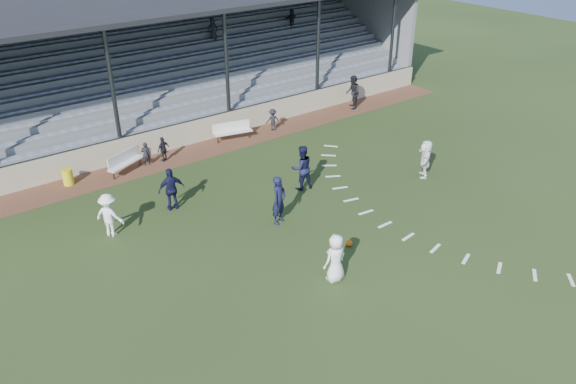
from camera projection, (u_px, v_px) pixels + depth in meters
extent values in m
plane|color=#243516|center=(329.00, 250.00, 20.33)|extent=(90.00, 90.00, 0.00)
cube|color=#543021|center=(191.00, 153.00, 27.70)|extent=(34.00, 2.00, 0.02)
cube|color=tan|center=(180.00, 136.00, 28.15)|extent=(34.00, 0.18, 1.20)
cube|color=silver|center=(126.00, 163.00, 25.65)|extent=(1.99, 1.19, 0.06)
cube|color=silver|center=(124.00, 157.00, 25.69)|extent=(1.85, 0.88, 0.54)
cylinder|color=#33353B|center=(114.00, 175.00, 25.11)|extent=(0.06, 0.06, 0.40)
cylinder|color=#33353B|center=(140.00, 161.00, 26.42)|extent=(0.06, 0.06, 0.40)
cube|color=silver|center=(233.00, 132.00, 28.90)|extent=(2.04, 0.85, 0.06)
cube|color=silver|center=(231.00, 127.00, 28.94)|extent=(1.96, 0.52, 0.54)
cylinder|color=#33353B|center=(218.00, 139.00, 28.71)|extent=(0.06, 0.06, 0.40)
cylinder|color=#33353B|center=(249.00, 134.00, 29.31)|extent=(0.06, 0.06, 0.40)
cylinder|color=yellow|center=(68.00, 177.00, 24.60)|extent=(0.46, 0.46, 0.73)
sphere|color=#C3530B|center=(349.00, 243.00, 20.49)|extent=(0.24, 0.24, 0.24)
imported|color=white|center=(336.00, 258.00, 18.38)|extent=(0.87, 0.58, 1.74)
imported|color=black|center=(279.00, 200.00, 21.54)|extent=(0.85, 0.72, 1.98)
imported|color=black|center=(302.00, 168.00, 24.01)|extent=(1.09, 0.92, 2.00)
imported|color=white|center=(109.00, 215.00, 20.79)|extent=(1.18, 1.28, 1.73)
imported|color=black|center=(171.00, 189.00, 22.48)|extent=(1.13, 0.62, 1.82)
imported|color=white|center=(425.00, 159.00, 25.14)|extent=(1.51, 1.49, 1.74)
imported|color=black|center=(353.00, 92.00, 32.84)|extent=(1.16, 1.21, 1.97)
imported|color=black|center=(146.00, 154.00, 26.23)|extent=(0.46, 0.35, 1.16)
imported|color=black|center=(163.00, 149.00, 26.63)|extent=(0.77, 0.52, 1.22)
imported|color=black|center=(273.00, 120.00, 30.05)|extent=(0.86, 0.63, 1.19)
cube|color=slate|center=(175.00, 132.00, 28.54)|extent=(34.00, 0.80, 1.20)
cube|color=gray|center=(173.00, 120.00, 28.30)|extent=(33.00, 0.28, 0.10)
cube|color=slate|center=(167.00, 124.00, 29.00)|extent=(34.00, 0.80, 1.60)
cube|color=gray|center=(165.00, 108.00, 28.67)|extent=(33.00, 0.28, 0.10)
cube|color=slate|center=(160.00, 116.00, 29.47)|extent=(34.00, 0.80, 2.00)
cube|color=gray|center=(157.00, 96.00, 29.04)|extent=(33.00, 0.28, 0.10)
cube|color=slate|center=(153.00, 108.00, 29.94)|extent=(34.00, 0.80, 2.40)
cube|color=gray|center=(149.00, 85.00, 29.41)|extent=(33.00, 0.28, 0.10)
cube|color=slate|center=(146.00, 101.00, 30.40)|extent=(34.00, 0.80, 2.80)
cube|color=gray|center=(142.00, 74.00, 29.78)|extent=(33.00, 0.28, 0.10)
cube|color=slate|center=(140.00, 93.00, 30.87)|extent=(34.00, 0.80, 3.20)
cube|color=gray|center=(135.00, 63.00, 30.15)|extent=(33.00, 0.28, 0.10)
cube|color=slate|center=(133.00, 86.00, 31.34)|extent=(34.00, 0.80, 3.60)
cube|color=gray|center=(128.00, 53.00, 30.52)|extent=(33.00, 0.28, 0.10)
cube|color=slate|center=(127.00, 79.00, 31.80)|extent=(34.00, 0.80, 4.00)
cube|color=gray|center=(121.00, 42.00, 30.89)|extent=(33.00, 0.28, 0.10)
cube|color=slate|center=(121.00, 72.00, 32.27)|extent=(34.00, 0.80, 4.40)
cube|color=gray|center=(115.00, 32.00, 31.27)|extent=(33.00, 0.28, 0.10)
cube|color=slate|center=(114.00, 53.00, 32.21)|extent=(34.00, 0.40, 6.40)
cube|color=slate|center=(370.00, 26.00, 38.59)|extent=(0.30, 7.80, 6.40)
cube|color=black|center=(135.00, 3.00, 27.90)|extent=(34.60, 9.00, 0.22)
cylinder|color=#33353B|center=(114.00, 96.00, 25.37)|extent=(0.20, 0.20, 6.50)
cylinder|color=#33353B|center=(227.00, 73.00, 28.54)|extent=(0.20, 0.20, 6.50)
cylinder|color=#33353B|center=(318.00, 55.00, 31.71)|extent=(0.20, 0.20, 6.50)
cylinder|color=#33353B|center=(392.00, 39.00, 34.89)|extent=(0.20, 0.20, 6.50)
cylinder|color=#33353B|center=(179.00, 123.00, 27.84)|extent=(34.00, 0.05, 0.05)
imported|color=black|center=(213.00, 29.00, 33.02)|extent=(0.70, 0.55, 1.25)
imported|color=black|center=(292.00, 18.00, 36.13)|extent=(1.11, 0.61, 1.14)
cube|color=white|center=(331.00, 146.00, 28.48)|extent=(0.54, 0.61, 0.01)
cube|color=white|center=(329.00, 155.00, 27.49)|extent=(0.59, 0.56, 0.01)
cube|color=white|center=(329.00, 165.00, 26.49)|extent=(0.64, 0.51, 0.01)
cube|color=white|center=(333.00, 176.00, 25.49)|extent=(0.67, 0.44, 0.01)
cube|color=white|center=(340.00, 188.00, 24.51)|extent=(0.70, 0.37, 0.01)
cube|color=white|center=(351.00, 200.00, 23.57)|extent=(0.71, 0.29, 0.01)
cube|color=white|center=(366.00, 212.00, 22.67)|extent=(0.71, 0.21, 0.01)
cube|color=white|center=(385.00, 225.00, 21.83)|extent=(0.70, 0.12, 0.01)
cube|color=white|center=(408.00, 237.00, 21.07)|extent=(0.71, 0.21, 0.01)
cube|color=white|center=(435.00, 248.00, 20.40)|extent=(0.71, 0.29, 0.01)
cube|color=white|center=(466.00, 259.00, 19.82)|extent=(0.70, 0.37, 0.01)
cube|color=white|center=(499.00, 268.00, 19.35)|extent=(0.67, 0.44, 0.01)
cube|color=white|center=(535.00, 275.00, 18.99)|extent=(0.64, 0.51, 0.01)
cube|color=white|center=(571.00, 280.00, 18.75)|extent=(0.59, 0.56, 0.01)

